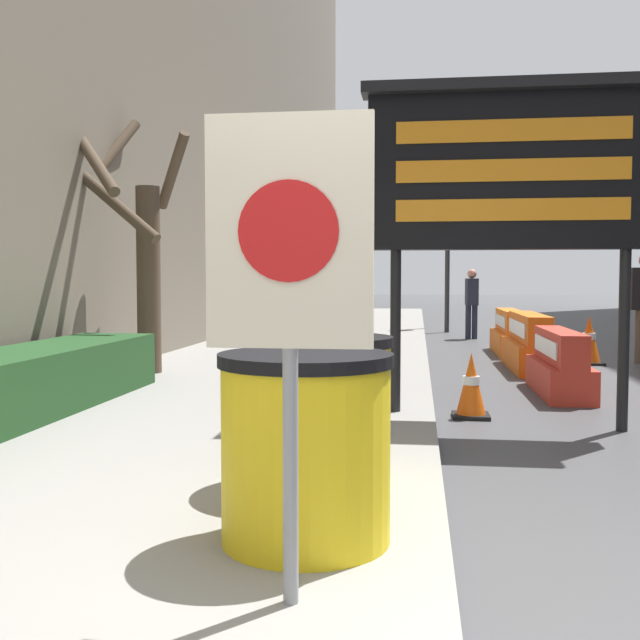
{
  "coord_description": "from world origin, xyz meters",
  "views": [
    {
      "loc": [
        -0.16,
        -2.9,
        1.39
      ],
      "look_at": [
        -1.33,
        5.98,
        0.89
      ],
      "focal_mm": 42.0,
      "sensor_mm": 36.0,
      "label": 1
    }
  ],
  "objects_px": {
    "traffic_cone_mid": "(589,340)",
    "traffic_cone_far": "(471,386)",
    "barrel_drum_middle": "(325,410)",
    "jersey_barrier_orange_far": "(529,345)",
    "traffic_light_near_curb": "(448,224)",
    "message_board": "(510,170)",
    "warning_sign": "(289,266)",
    "barrel_drum_foreground": "(306,447)",
    "pedestrian_passerby": "(472,298)",
    "traffic_cone_near": "(511,328)",
    "jersey_barrier_red_striped": "(559,366)",
    "jersey_barrier_orange_near": "(510,334)"
  },
  "relations": [
    {
      "from": "barrel_drum_middle",
      "to": "traffic_cone_near",
      "type": "bearing_deg",
      "value": 77.5
    },
    {
      "from": "jersey_barrier_orange_near",
      "to": "traffic_light_near_curb",
      "type": "height_order",
      "value": "traffic_light_near_curb"
    },
    {
      "from": "barrel_drum_foreground",
      "to": "jersey_barrier_orange_far",
      "type": "distance_m",
      "value": 8.45
    },
    {
      "from": "jersey_barrier_orange_far",
      "to": "traffic_cone_far",
      "type": "bearing_deg",
      "value": -105.59
    },
    {
      "from": "message_board",
      "to": "traffic_cone_mid",
      "type": "relative_size",
      "value": 3.98
    },
    {
      "from": "barrel_drum_foreground",
      "to": "jersey_barrier_orange_far",
      "type": "relative_size",
      "value": 0.41
    },
    {
      "from": "barrel_drum_foreground",
      "to": "message_board",
      "type": "distance_m",
      "value": 4.18
    },
    {
      "from": "barrel_drum_foreground",
      "to": "pedestrian_passerby",
      "type": "bearing_deg",
      "value": 82.83
    },
    {
      "from": "jersey_barrier_orange_far",
      "to": "jersey_barrier_orange_near",
      "type": "bearing_deg",
      "value": 90.0
    },
    {
      "from": "traffic_cone_far",
      "to": "pedestrian_passerby",
      "type": "xyz_separation_m",
      "value": [
        0.69,
        9.81,
        0.62
      ]
    },
    {
      "from": "message_board",
      "to": "pedestrian_passerby",
      "type": "xyz_separation_m",
      "value": [
        0.4,
        10.3,
        -1.43
      ]
    },
    {
      "from": "jersey_barrier_orange_far",
      "to": "traffic_light_near_curb",
      "type": "relative_size",
      "value": 0.58
    },
    {
      "from": "message_board",
      "to": "jersey_barrier_orange_far",
      "type": "height_order",
      "value": "message_board"
    },
    {
      "from": "traffic_cone_near",
      "to": "traffic_cone_far",
      "type": "distance_m",
      "value": 8.18
    },
    {
      "from": "jersey_barrier_orange_far",
      "to": "pedestrian_passerby",
      "type": "height_order",
      "value": "pedestrian_passerby"
    },
    {
      "from": "barrel_drum_foreground",
      "to": "warning_sign",
      "type": "bearing_deg",
      "value": -86.39
    },
    {
      "from": "message_board",
      "to": "traffic_cone_near",
      "type": "distance_m",
      "value": 8.86
    },
    {
      "from": "barrel_drum_middle",
      "to": "jersey_barrier_orange_near",
      "type": "height_order",
      "value": "barrel_drum_middle"
    },
    {
      "from": "message_board",
      "to": "jersey_barrier_orange_far",
      "type": "distance_m",
      "value": 5.1
    },
    {
      "from": "jersey_barrier_red_striped",
      "to": "traffic_cone_far",
      "type": "distance_m",
      "value": 2.03
    },
    {
      "from": "barrel_drum_middle",
      "to": "message_board",
      "type": "relative_size",
      "value": 0.29
    },
    {
      "from": "warning_sign",
      "to": "message_board",
      "type": "xyz_separation_m",
      "value": [
        1.3,
        4.24,
        0.94
      ]
    },
    {
      "from": "message_board",
      "to": "traffic_cone_near",
      "type": "relative_size",
      "value": 4.15
    },
    {
      "from": "traffic_cone_far",
      "to": "traffic_light_near_curb",
      "type": "relative_size",
      "value": 0.17
    },
    {
      "from": "traffic_cone_mid",
      "to": "pedestrian_passerby",
      "type": "distance_m",
      "value": 5.14
    },
    {
      "from": "jersey_barrier_orange_far",
      "to": "traffic_light_near_curb",
      "type": "distance_m",
      "value": 8.03
    },
    {
      "from": "jersey_barrier_red_striped",
      "to": "traffic_cone_mid",
      "type": "xyz_separation_m",
      "value": [
        1.05,
        3.27,
        0.05
      ]
    },
    {
      "from": "jersey_barrier_orange_far",
      "to": "traffic_cone_far",
      "type": "height_order",
      "value": "jersey_barrier_orange_far"
    },
    {
      "from": "barrel_drum_middle",
      "to": "jersey_barrier_orange_far",
      "type": "xyz_separation_m",
      "value": [
        2.24,
        7.14,
        -0.21
      ]
    },
    {
      "from": "traffic_cone_mid",
      "to": "traffic_cone_far",
      "type": "xyz_separation_m",
      "value": [
        -2.21,
        -4.93,
        -0.07
      ]
    },
    {
      "from": "barrel_drum_foreground",
      "to": "jersey_barrier_red_striped",
      "type": "distance_m",
      "value": 6.11
    },
    {
      "from": "warning_sign",
      "to": "traffic_cone_far",
      "type": "distance_m",
      "value": 4.96
    },
    {
      "from": "jersey_barrier_orange_near",
      "to": "traffic_cone_near",
      "type": "relative_size",
      "value": 2.56
    },
    {
      "from": "jersey_barrier_orange_far",
      "to": "traffic_cone_mid",
      "type": "bearing_deg",
      "value": 37.47
    },
    {
      "from": "jersey_barrier_red_striped",
      "to": "warning_sign",
      "type": "bearing_deg",
      "value": -108.67
    },
    {
      "from": "traffic_cone_mid",
      "to": "traffic_cone_far",
      "type": "bearing_deg",
      "value": -114.09
    },
    {
      "from": "warning_sign",
      "to": "traffic_cone_near",
      "type": "xyz_separation_m",
      "value": [
        2.38,
        12.8,
        -1.06
      ]
    },
    {
      "from": "traffic_cone_far",
      "to": "traffic_cone_near",
      "type": "bearing_deg",
      "value": 80.4
    },
    {
      "from": "jersey_barrier_red_striped",
      "to": "traffic_cone_far",
      "type": "bearing_deg",
      "value": -124.62
    },
    {
      "from": "warning_sign",
      "to": "jersey_barrier_red_striped",
      "type": "height_order",
      "value": "warning_sign"
    },
    {
      "from": "barrel_drum_foreground",
      "to": "pedestrian_passerby",
      "type": "xyz_separation_m",
      "value": [
        1.74,
        13.84,
        0.35
      ]
    },
    {
      "from": "barrel_drum_middle",
      "to": "traffic_cone_near",
      "type": "relative_size",
      "value": 1.18
    },
    {
      "from": "barrel_drum_foreground",
      "to": "traffic_cone_near",
      "type": "xyz_separation_m",
      "value": [
        2.42,
        12.1,
        -0.21
      ]
    },
    {
      "from": "barrel_drum_middle",
      "to": "traffic_cone_far",
      "type": "xyz_separation_m",
      "value": [
        1.09,
        3.01,
        -0.27
      ]
    },
    {
      "from": "jersey_barrier_orange_near",
      "to": "traffic_cone_mid",
      "type": "xyz_separation_m",
      "value": [
        1.05,
        -1.63,
        0.03
      ]
    },
    {
      "from": "barrel_drum_middle",
      "to": "traffic_cone_far",
      "type": "relative_size",
      "value": 1.39
    },
    {
      "from": "message_board",
      "to": "barrel_drum_foreground",
      "type": "bearing_deg",
      "value": -110.81
    },
    {
      "from": "traffic_light_near_curb",
      "to": "traffic_cone_far",
      "type": "bearing_deg",
      "value": -91.02
    },
    {
      "from": "jersey_barrier_orange_far",
      "to": "traffic_cone_near",
      "type": "xyz_separation_m",
      "value": [
        0.21,
        3.94,
        -0.0
      ]
    },
    {
      "from": "traffic_cone_far",
      "to": "jersey_barrier_orange_far",
      "type": "bearing_deg",
      "value": 74.41
    }
  ]
}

